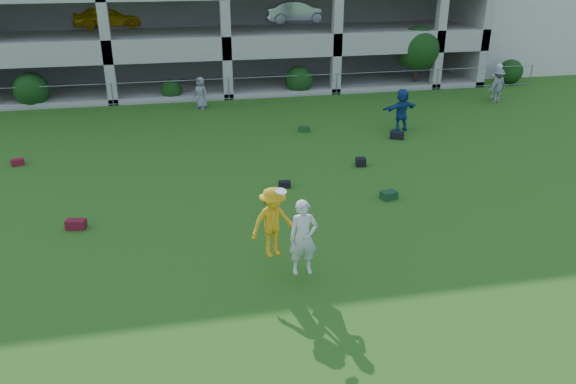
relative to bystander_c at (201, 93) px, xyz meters
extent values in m
plane|color=#235114|center=(1.55, -17.56, -0.80)|extent=(100.00, 100.00, 0.00)
imported|color=gray|center=(0.00, 0.00, 0.00)|extent=(0.92, 0.90, 1.60)
imported|color=navy|center=(8.46, -5.63, 0.15)|extent=(1.84, 1.00, 1.89)
imported|color=silver|center=(15.72, -1.21, 0.16)|extent=(0.79, 0.83, 1.91)
imported|color=slate|center=(15.33, -1.91, 0.09)|extent=(1.29, 0.95, 1.78)
cube|color=#570E17|center=(-4.43, -12.79, -0.66)|extent=(0.60, 0.40, 0.28)
cube|color=black|center=(2.12, -10.99, -0.69)|extent=(0.42, 0.28, 0.22)
cube|color=#143719|center=(5.25, -12.60, -0.67)|extent=(0.57, 0.47, 0.26)
cube|color=black|center=(5.32, -9.53, -0.65)|extent=(0.40, 0.40, 0.30)
cube|color=black|center=(7.88, -6.73, -0.65)|extent=(0.67, 0.52, 0.30)
cube|color=#611013|center=(-7.30, -6.88, -0.68)|extent=(0.52, 0.43, 0.24)
cube|color=#163D18|center=(4.20, -4.94, -0.67)|extent=(0.57, 0.44, 0.25)
imported|color=gold|center=(0.78, -16.25, 0.59)|extent=(1.31, 0.99, 1.80)
imported|color=silver|center=(1.40, -16.84, 0.40)|extent=(0.70, 0.46, 1.89)
cylinder|color=white|center=(0.91, -16.62, 1.55)|extent=(0.28, 0.27, 0.11)
cube|color=#9E998C|center=(1.55, 8.44, -0.65)|extent=(30.00, 14.00, 0.30)
cube|color=#9E998C|center=(1.55, 8.44, 2.35)|extent=(30.00, 14.00, 0.30)
cube|color=#9E998C|center=(1.55, 1.59, 1.75)|extent=(30.00, 0.30, 0.90)
imported|color=#E2B30B|center=(-4.67, 6.44, 3.16)|extent=(4.01, 1.94, 1.32)
imported|color=silver|center=(6.30, 6.44, 3.16)|extent=(4.16, 1.93, 1.32)
cylinder|color=gray|center=(-4.45, 1.44, -0.20)|extent=(0.06, 0.06, 1.20)
cylinder|color=gray|center=(1.55, 1.44, -0.20)|extent=(0.06, 0.06, 1.20)
cylinder|color=gray|center=(7.55, 1.44, -0.20)|extent=(0.06, 0.06, 1.20)
cylinder|color=gray|center=(13.55, 1.44, -0.20)|extent=(0.06, 0.06, 1.20)
cylinder|color=gray|center=(19.55, 1.44, -0.20)|extent=(0.06, 0.06, 1.20)
cylinder|color=gray|center=(1.55, 1.44, 0.35)|extent=(36.00, 0.04, 0.04)
cylinder|color=gray|center=(1.55, 1.44, -0.72)|extent=(36.00, 0.04, 0.04)
sphere|color=#163D11|center=(-8.45, 2.04, 0.08)|extent=(1.76, 1.76, 1.76)
sphere|color=#163D11|center=(-1.45, 2.04, -0.25)|extent=(1.10, 1.10, 1.10)
sphere|color=#163D11|center=(5.55, 2.04, -0.03)|extent=(1.54, 1.54, 1.54)
cylinder|color=#382314|center=(12.55, 2.24, 0.18)|extent=(0.16, 0.16, 1.96)
sphere|color=#163D11|center=(12.55, 2.24, 1.44)|extent=(2.52, 2.52, 2.52)
sphere|color=#163D11|center=(18.55, 2.04, -0.08)|extent=(1.43, 1.43, 1.43)
camera|label=1|loc=(-1.33, -28.28, 6.70)|focal=35.00mm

